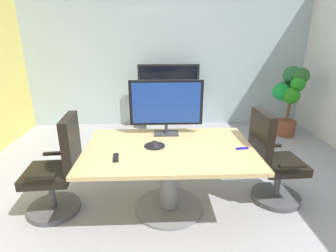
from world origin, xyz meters
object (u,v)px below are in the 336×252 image
office_chair_right (272,165)px  conference_phone (155,143)px  potted_plant (290,93)px  remote_control (116,158)px  office_chair_left (58,174)px  wall_display_unit (169,108)px  tv_monitor (166,104)px  conference_table (169,165)px

office_chair_right → conference_phone: size_ratio=4.95×
potted_plant → remote_control: size_ratio=7.68×
office_chair_left → conference_phone: 1.08m
conference_phone → remote_control: (-0.37, -0.27, -0.02)m
wall_display_unit → conference_phone: size_ratio=5.95×
conference_phone → remote_control: size_ratio=1.29×
conference_phone → potted_plant: bearing=41.1°
tv_monitor → conference_table: bearing=-88.0°
conference_table → remote_control: remote_control is taller
office_chair_right → potted_plant: bearing=-31.8°
conference_phone → tv_monitor: bearing=69.4°
conference_table → office_chair_left: office_chair_left is taller
wall_display_unit → office_chair_left: bearing=-115.9°
wall_display_unit → conference_phone: bearing=-95.6°
office_chair_right → remote_control: (-1.70, -0.35, 0.30)m
tv_monitor → conference_phone: size_ratio=3.82×
tv_monitor → wall_display_unit: bearing=86.9°
conference_table → office_chair_left: (-1.18, 0.01, -0.09)m
remote_control → conference_phone: bearing=30.0°
office_chair_left → remote_control: (0.67, -0.25, 0.30)m
office_chair_right → conference_phone: bearing=90.4°
office_chair_left → office_chair_right: 2.37m
office_chair_left → remote_control: 0.77m
office_chair_right → tv_monitor: 1.39m
office_chair_left → tv_monitor: bearing=104.5°
office_chair_left → office_chair_right: bearing=88.6°
remote_control → conference_table: bearing=17.5°
conference_table → remote_control: bearing=-155.6°
tv_monitor → remote_control: bearing=-128.3°
office_chair_left → conference_table: bearing=85.5°
wall_display_unit → potted_plant: (2.23, -0.47, 0.38)m
conference_table → wall_display_unit: wall_display_unit is taller
office_chair_left → office_chair_right: same height
conference_table → wall_display_unit: size_ratio=1.34×
office_chair_right → potted_plant: 2.42m
office_chair_right → office_chair_left: bearing=89.6°
tv_monitor → office_chair_left: bearing=-161.5°
potted_plant → remote_control: potted_plant is taller
office_chair_right → conference_phone: office_chair_right is taller
remote_control → office_chair_right: bearing=4.8°
tv_monitor → conference_phone: tv_monitor is taller
office_chair_right → remote_control: size_ratio=6.41×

